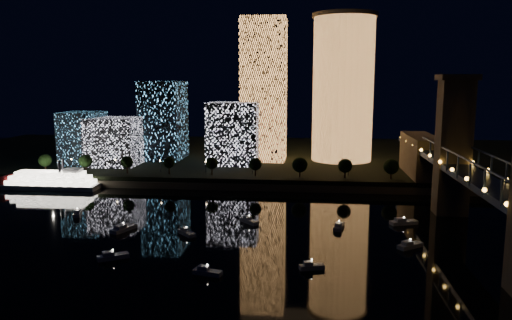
% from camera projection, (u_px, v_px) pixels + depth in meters
% --- Properties ---
extents(ground, '(520.00, 520.00, 0.00)m').
position_uv_depth(ground, '(257.00, 254.00, 139.11)').
color(ground, black).
rests_on(ground, ground).
extents(far_bank, '(420.00, 160.00, 5.00)m').
position_uv_depth(far_bank, '(285.00, 157.00, 295.78)').
color(far_bank, black).
rests_on(far_bank, ground).
extents(seawall, '(420.00, 6.00, 3.00)m').
position_uv_depth(seawall, '(277.00, 187.00, 219.37)').
color(seawall, '#6B5E4C').
rests_on(seawall, ground).
extents(tower_cylindrical, '(34.00, 34.00, 77.24)m').
position_uv_depth(tower_cylindrical, '(343.00, 88.00, 265.22)').
color(tower_cylindrical, '#FAA050').
rests_on(tower_cylindrical, far_bank).
extents(tower_rectangular, '(23.64, 23.64, 75.21)m').
position_uv_depth(tower_rectangular, '(264.00, 90.00, 266.63)').
color(tower_rectangular, '#FAA050').
rests_on(tower_rectangular, far_bank).
extents(midrise_blocks, '(99.86, 48.68, 42.38)m').
position_uv_depth(midrise_blocks, '(160.00, 130.00, 262.81)').
color(midrise_blocks, silver).
rests_on(midrise_blocks, far_bank).
extents(truss_bridge, '(13.00, 266.00, 50.00)m').
position_uv_depth(truss_bridge, '(500.00, 200.00, 133.40)').
color(truss_bridge, navy).
rests_on(truss_bridge, ground).
extents(riverboat, '(45.48, 9.95, 13.67)m').
position_uv_depth(riverboat, '(47.00, 181.00, 221.98)').
color(riverboat, silver).
rests_on(riverboat, ground).
extents(motorboats, '(121.60, 55.23, 2.78)m').
position_uv_depth(motorboats, '(242.00, 235.00, 154.13)').
color(motorboats, silver).
rests_on(motorboats, ground).
extents(esplanade_trees, '(166.50, 6.92, 8.96)m').
position_uv_depth(esplanade_trees, '(229.00, 164.00, 226.14)').
color(esplanade_trees, black).
rests_on(esplanade_trees, far_bank).
extents(street_lamps, '(132.70, 0.70, 5.65)m').
position_uv_depth(street_lamps, '(206.00, 164.00, 233.49)').
color(street_lamps, black).
rests_on(street_lamps, far_bank).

